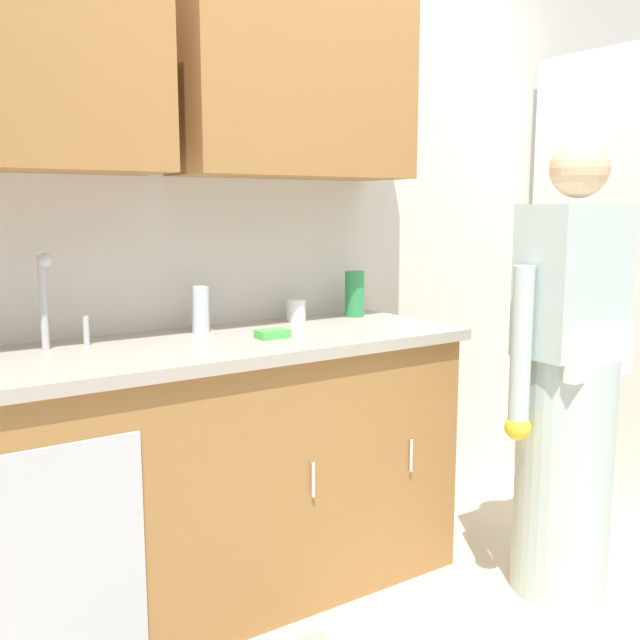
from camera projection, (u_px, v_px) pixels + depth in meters
kitchen_wall_with_uppers at (255, 185)px, 2.83m from camera, size 4.80×0.44×2.70m
closet_door_panel at (629, 283)px, 3.28m from camera, size 0.04×1.10×2.10m
counter_cabinet at (195, 482)px, 2.51m from camera, size 1.90×0.62×0.90m
countertop at (192, 348)px, 2.44m from camera, size 1.96×0.66×0.04m
sink at (71, 360)px, 2.23m from camera, size 0.50×0.36×0.35m
person_at_sink at (567, 406)px, 2.57m from camera, size 0.55×0.34×1.62m
bottle_cleaner_spray at (355, 294)px, 3.01m from camera, size 0.08×0.08×0.19m
bottle_soap at (200, 310)px, 2.62m from camera, size 0.06×0.06×0.17m
cup_by_sink at (296, 310)px, 2.89m from camera, size 0.08×0.08×0.09m
sponge at (272, 334)px, 2.52m from camera, size 0.11×0.07×0.03m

